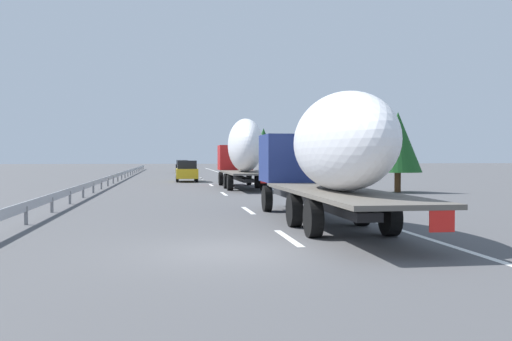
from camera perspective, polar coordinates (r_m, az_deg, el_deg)
ground_plane at (r=53.15m, az=-7.12°, el=-1.01°), size 260.00×260.00×0.00m
lane_stripe_0 at (r=15.58m, az=3.24°, el=-6.75°), size 3.20×0.20×0.01m
lane_stripe_1 at (r=23.42m, az=-0.79°, el=-4.02°), size 3.20×0.20×0.01m
lane_stripe_2 at (r=33.94m, az=-3.23°, el=-2.34°), size 3.20×0.20×0.01m
lane_stripe_3 at (r=44.66m, az=-4.52°, el=-1.45°), size 3.20×0.20×0.01m
lane_stripe_4 at (r=58.87m, az=-5.51°, el=-0.77°), size 3.20×0.20×0.01m
lane_stripe_5 at (r=57.68m, az=-5.44°, el=-0.82°), size 3.20×0.20×0.01m
lane_stripe_6 at (r=78.57m, az=-6.28°, el=-0.24°), size 3.20×0.20×0.01m
lane_stripe_7 at (r=84.53m, az=-6.44°, el=-0.12°), size 3.20×0.20×0.01m
lane_stripe_8 at (r=88.60m, az=-6.54°, el=-0.05°), size 3.20×0.20×0.01m
lane_stripe_9 at (r=98.30m, az=-6.75°, el=0.09°), size 3.20×0.20×0.01m
edge_line_right at (r=58.54m, az=-1.85°, el=-0.78°), size 110.00×0.20×0.01m
truck_lead at (r=39.24m, az=-1.33°, el=2.03°), size 12.55×2.55×4.76m
truck_trailing at (r=18.21m, az=7.23°, el=1.89°), size 14.07×2.55×4.10m
car_yellow_coupe at (r=50.79m, az=-6.96°, el=-0.05°), size 4.44×1.89×1.88m
car_black_suv at (r=77.96m, az=-7.43°, el=0.41°), size 4.53×1.72×1.78m
road_sign at (r=59.87m, az=-0.85°, el=1.28°), size 0.10×0.90×3.03m
tree_0 at (r=83.27m, az=0.76°, el=2.64°), size 3.94×3.94×6.38m
tree_1 at (r=36.46m, az=14.03°, el=2.76°), size 2.98×2.98×5.00m
tree_2 at (r=92.77m, az=-0.56°, el=2.10°), size 3.81×3.81×5.25m
guardrail_median at (r=56.31m, az=-13.31°, el=-0.31°), size 94.00×0.10×0.76m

